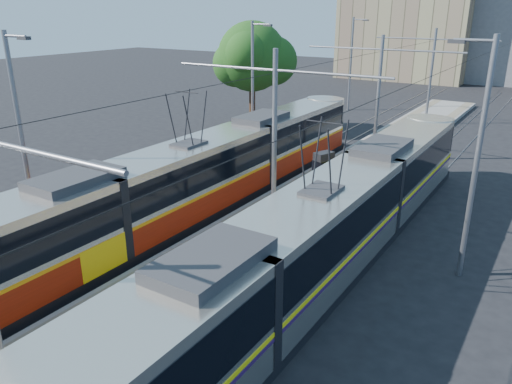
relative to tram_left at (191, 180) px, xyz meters
The scene contains 12 objects.
ground 8.07m from the tram_left, 62.83° to the right, with size 160.00×160.00×0.00m, color black.
platform 10.73m from the tram_left, 70.18° to the left, with size 4.00×50.00×0.30m, color gray.
tactile_strip_left 10.31m from the tram_left, 77.85° to the left, with size 0.70×50.00×0.01m, color gray.
tactile_strip_right 11.28m from the tram_left, 63.17° to the left, with size 0.70×50.00×0.01m, color gray.
rails 10.75m from the tram_left, 70.18° to the left, with size 8.71×70.00×0.03m.
tram_left is the anchor object (origin of this frame).
tram_right 7.53m from the tram_left, 17.07° to the right, with size 2.43×28.35×5.50m.
catenary 8.48m from the tram_left, 63.24° to the left, with size 9.20×70.00×7.00m.
street_lamps 14.65m from the tram_left, 75.57° to the left, with size 15.18×38.22×8.00m.
shelter 6.35m from the tram_left, 51.15° to the left, with size 0.88×1.09×2.09m.
tree 17.07m from the tram_left, 112.35° to the left, with size 5.46×5.05×7.93m.
building_left 53.70m from the tram_left, 96.89° to the left, with size 16.32×12.24×15.22m.
Camera 1 is at (9.75, -8.67, 8.70)m, focal length 35.00 mm.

